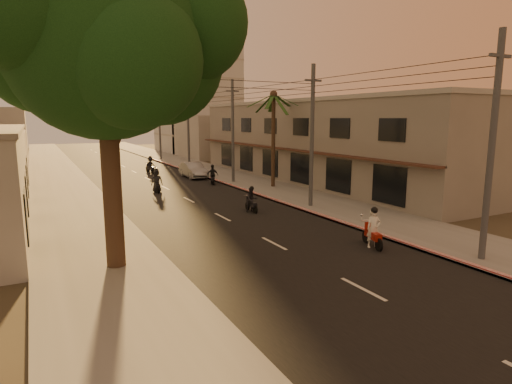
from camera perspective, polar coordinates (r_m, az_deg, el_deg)
The scene contains 17 objects.
ground at distance 18.21m, azimuth 5.59°, elevation -8.49°, with size 160.00×160.00×0.00m, color #383023.
road at distance 36.17m, azimuth -12.02°, elevation 0.55°, with size 10.00×140.00×0.02m, color black.
sidewalk_right at distance 38.82m, azimuth -1.31°, elevation 1.47°, with size 5.00×140.00×0.12m, color slate.
sidewalk_left at distance 34.94m, azimuth -23.93°, elevation -0.32°, with size 5.00×140.00×0.12m, color slate.
curb_stripe at distance 33.33m, azimuth -1.19°, elevation 0.15°, with size 0.20×60.00×0.20m, color red.
shophouse_row at distance 40.09m, azimuth 8.32°, elevation 6.79°, with size 8.80×34.20×7.30m.
distant_tower at distance 75.36m, azimuth -7.99°, elevation 16.06°, with size 12.10×12.10×28.00m.
broadleaf_tree at distance 17.04m, azimuth -18.40°, elevation 18.69°, with size 9.60×8.70×12.10m.
palm_tree at distance 35.14m, azimuth 2.36°, elevation 12.18°, with size 5.00×5.00×8.20m.
utility_poles at distance 37.85m, azimuth -3.14°, elevation 11.07°, with size 1.20×48.26×9.00m.
filler_right at distance 63.97m, azimuth -6.09°, elevation 7.36°, with size 8.00×14.00×6.00m, color #A6A096.
scooter_red at distance 19.74m, azimuth 15.36°, elevation -4.84°, with size 0.97×1.84×1.86m.
scooter_mid_a at distance 26.18m, azimuth -0.58°, elevation -1.12°, with size 0.80×1.66×1.63m.
scooter_mid_b at distance 37.33m, azimuth -5.82°, elevation 2.23°, with size 1.20×1.74×1.75m.
scooter_far_a at distance 33.97m, azimuth -13.10°, elevation 1.36°, with size 1.01×1.92×1.90m.
scooter_far_b at distance 45.79m, azimuth -13.89°, elevation 3.45°, with size 1.37×1.85×1.84m.
parked_car at distance 41.72m, azimuth -8.36°, elevation 2.91°, with size 1.65×4.57×1.50m, color gray.
Camera 1 is at (-9.54, -14.42, 5.71)m, focal length 30.00 mm.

